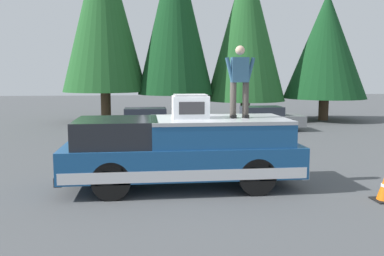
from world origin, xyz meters
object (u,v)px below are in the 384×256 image
pickup_truck (182,151)px  person_on_truck_bed (240,80)px  parked_car_navy (144,121)px  compressor_unit (190,106)px  parked_car_grey (260,119)px

pickup_truck → person_on_truck_bed: person_on_truck_bed is taller
parked_car_navy → compressor_unit: bearing=-173.0°
parked_car_grey → compressor_unit: bearing=155.1°
parked_car_grey → person_on_truck_bed: bearing=161.2°
compressor_unit → person_on_truck_bed: 1.32m
pickup_truck → person_on_truck_bed: 2.16m
pickup_truck → compressor_unit: (0.03, -0.20, 1.05)m
pickup_truck → compressor_unit: bearing=-82.5°
parked_car_grey → parked_car_navy: 5.57m
compressor_unit → parked_car_grey: compressor_unit is taller
pickup_truck → parked_car_grey: pickup_truck is taller
parked_car_grey → parked_car_navy: bearing=92.8°
person_on_truck_bed → parked_car_navy: person_on_truck_bed is taller
pickup_truck → parked_car_navy: pickup_truck is taller
person_on_truck_bed → parked_car_navy: bearing=13.9°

